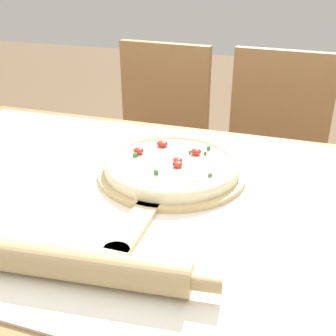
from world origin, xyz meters
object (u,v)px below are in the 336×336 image
at_px(chair_left, 157,139).
at_px(chair_right, 272,154).
at_px(pizza, 172,164).
at_px(rolling_pin, 63,263).
at_px(pizza_peel, 169,176).

xyz_separation_m(chair_left, chair_right, (0.47, 0.00, 0.00)).
height_order(pizza, rolling_pin, rolling_pin).
bearing_deg(pizza, chair_left, 112.33).
bearing_deg(pizza_peel, chair_left, 111.77).
xyz_separation_m(pizza, chair_left, (-0.29, 0.70, -0.25)).
bearing_deg(rolling_pin, chair_right, 77.66).
height_order(rolling_pin, chair_left, chair_left).
relative_size(chair_left, chair_right, 1.00).
distance_m(pizza, rolling_pin, 0.38).
bearing_deg(chair_left, pizza_peel, -64.14).
height_order(pizza, chair_left, chair_left).
bearing_deg(chair_right, pizza, -100.88).
bearing_deg(pizza, rolling_pin, -98.16).
bearing_deg(rolling_pin, chair_left, 102.18).
distance_m(pizza_peel, rolling_pin, 0.36).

